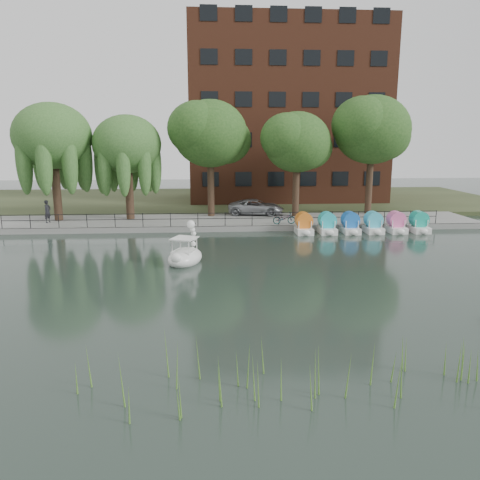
{
  "coord_description": "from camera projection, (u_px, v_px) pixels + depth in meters",
  "views": [
    {
      "loc": [
        -1.1,
        -20.7,
        6.61
      ],
      "look_at": [
        0.5,
        4.0,
        1.3
      ],
      "focal_mm": 35.0,
      "sensor_mm": 36.0,
      "label": 1
    }
  ],
  "objects": [
    {
      "name": "land_strip",
      "position": [
        220.0,
        200.0,
        50.89
      ],
      "size": [
        60.0,
        22.0,
        0.36
      ],
      "primitive_type": "cube",
      "color": "#47512D",
      "rests_on": "ground_plane"
    },
    {
      "name": "broadleaf_center",
      "position": [
        210.0,
        134.0,
        37.67
      ],
      "size": [
        6.0,
        6.0,
        9.25
      ],
      "color": "#473323",
      "rests_on": "promenade"
    },
    {
      "name": "bicycle",
      "position": [
        284.0,
        217.0,
        35.14
      ],
      "size": [
        0.81,
        1.78,
        1.0
      ],
      "primitive_type": "imported",
      "rotation": [
        0.0,
        0.0,
        1.69
      ],
      "color": "gray",
      "rests_on": "promenade"
    },
    {
      "name": "pedestrian",
      "position": [
        47.0,
        210.0,
        35.63
      ],
      "size": [
        0.71,
        0.84,
        1.98
      ],
      "primitive_type": "imported",
      "rotation": [
        0.0,
        0.0,
        1.2
      ],
      "color": "black",
      "rests_on": "promenade"
    },
    {
      "name": "broadleaf_right",
      "position": [
        297.0,
        143.0,
        37.77
      ],
      "size": [
        5.4,
        5.4,
        8.32
      ],
      "color": "#473323",
      "rests_on": "promenade"
    },
    {
      "name": "swan_boat",
      "position": [
        185.0,
        254.0,
        25.58
      ],
      "size": [
        2.51,
        3.06,
        2.24
      ],
      "rotation": [
        0.0,
        0.0,
        -0.37
      ],
      "color": "white",
      "rests_on": "ground_plane"
    },
    {
      "name": "pedal_boat_row",
      "position": [
        362.0,
        225.0,
        33.82
      ],
      "size": [
        9.65,
        1.7,
        1.4
      ],
      "color": "white",
      "rests_on": "ground_plane"
    },
    {
      "name": "railing",
      "position": [
        225.0,
        216.0,
        34.34
      ],
      "size": [
        32.0,
        0.05,
        1.0
      ],
      "color": "black",
      "rests_on": "promenade"
    },
    {
      "name": "minivan",
      "position": [
        256.0,
        206.0,
        39.48
      ],
      "size": [
        3.23,
        5.64,
        1.48
      ],
      "primitive_type": "imported",
      "rotation": [
        0.0,
        0.0,
        1.42
      ],
      "color": "gray",
      "rests_on": "promenade"
    },
    {
      "name": "broadleaf_far",
      "position": [
        372.0,
        130.0,
        38.94
      ],
      "size": [
        6.3,
        6.3,
        9.71
      ],
      "color": "#473323",
      "rests_on": "promenade"
    },
    {
      "name": "promenade",
      "position": [
        224.0,
        222.0,
        37.22
      ],
      "size": [
        40.0,
        6.0,
        0.4
      ],
      "primitive_type": "cube",
      "color": "gray",
      "rests_on": "ground_plane"
    },
    {
      "name": "kerb",
      "position": [
        225.0,
        229.0,
        34.34
      ],
      "size": [
        40.0,
        0.25,
        0.4
      ],
      "primitive_type": "cube",
      "color": "gray",
      "rests_on": "ground_plane"
    },
    {
      "name": "ground_plane",
      "position": [
        235.0,
        286.0,
        21.65
      ],
      "size": [
        120.0,
        120.0,
        0.0
      ],
      "primitive_type": "plane",
      "color": "#303E36"
    },
    {
      "name": "apartment_building",
      "position": [
        285.0,
        113.0,
        49.37
      ],
      "size": [
        20.0,
        10.07,
        18.0
      ],
      "color": "#4C1E16",
      "rests_on": "land_strip"
    },
    {
      "name": "willow_left",
      "position": [
        52.0,
        136.0,
        35.49
      ],
      "size": [
        5.88,
        5.88,
        9.01
      ],
      "color": "#473323",
      "rests_on": "promenade"
    },
    {
      "name": "willow_mid",
      "position": [
        127.0,
        145.0,
        36.45
      ],
      "size": [
        5.32,
        5.32,
        8.15
      ],
      "color": "#473323",
      "rests_on": "promenade"
    },
    {
      "name": "reed_bank",
      "position": [
        329.0,
        372.0,
        12.39
      ],
      "size": [
        24.0,
        2.4,
        1.2
      ],
      "color": "#669938",
      "rests_on": "ground_plane"
    }
  ]
}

